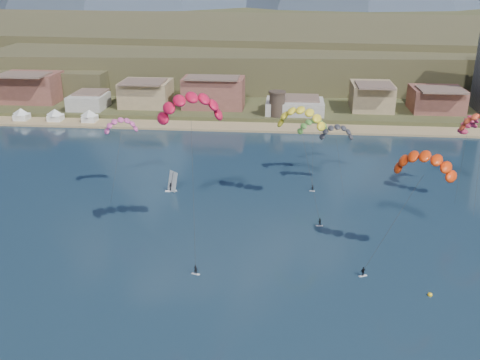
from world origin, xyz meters
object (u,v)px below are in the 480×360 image
object	(u,v)px
kitesurfer_yellow	(301,114)
buoy	(430,295)
watchtower	(277,103)
kitesurfer_green	(314,124)
kitesurfer_orange	(425,160)
windsurfer	(172,185)
kitesurfer_red	(191,102)

from	to	relation	value
kitesurfer_yellow	buoy	size ratio (longest dim) A/B	31.12
watchtower	kitesurfer_green	world-z (taller)	kitesurfer_green
buoy	kitesurfer_yellow	bearing A→B (deg)	120.81
kitesurfer_orange	windsurfer	world-z (taller)	kitesurfer_orange
kitesurfer_orange	kitesurfer_green	distance (m)	44.66
kitesurfer_red	kitesurfer_yellow	distance (m)	29.29
buoy	kitesurfer_red	bearing A→B (deg)	160.59
kitesurfer_orange	buoy	size ratio (longest dim) A/B	29.36
kitesurfer_yellow	kitesurfer_orange	xyz separation A→B (m)	(20.72, -22.17, -1.78)
watchtower	buoy	xyz separation A→B (m)	(27.56, -104.39, -6.24)
watchtower	buoy	size ratio (longest dim) A/B	11.18
kitesurfer_green	watchtower	bearing A→B (deg)	101.44
kitesurfer_yellow	kitesurfer_orange	distance (m)	30.40
kitesurfer_green	buoy	distance (m)	57.84
kitesurfer_yellow	kitesurfer_green	distance (m)	20.32
watchtower	kitesurfer_orange	distance (m)	96.45
watchtower	kitesurfer_orange	world-z (taller)	kitesurfer_orange
kitesurfer_orange	windsurfer	size ratio (longest dim) A/B	4.65
kitesurfer_yellow	kitesurfer_orange	world-z (taller)	kitesurfer_yellow
kitesurfer_orange	kitesurfer_green	world-z (taller)	kitesurfer_orange
kitesurfer_red	kitesurfer_green	bearing A→B (deg)	59.61
kitesurfer_yellow	kitesurfer_red	bearing A→B (deg)	-133.41
buoy	windsurfer	bearing A→B (deg)	141.96
kitesurfer_yellow	buoy	bearing A→B (deg)	-59.19
kitesurfer_green	windsurfer	distance (m)	37.79
kitesurfer_red	kitesurfer_orange	size ratio (longest dim) A/B	1.35
kitesurfer_red	buoy	size ratio (longest dim) A/B	39.73
kitesurfer_yellow	kitesurfer_green	bearing A→B (deg)	79.30
buoy	kitesurfer_green	bearing A→B (deg)	107.87
watchtower	kitesurfer_yellow	xyz separation A→B (m)	(6.74, -69.48, 13.96)
watchtower	kitesurfer_green	xyz separation A→B (m)	(10.28, -50.77, 6.88)
buoy	watchtower	bearing A→B (deg)	104.79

